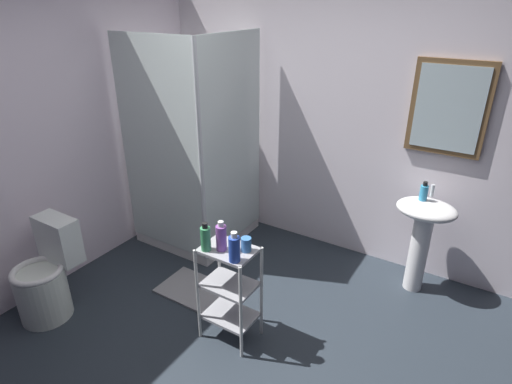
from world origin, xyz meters
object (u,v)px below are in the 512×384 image
Objects in this scene: pedestal_sink at (423,228)px; rinse_cup at (246,244)px; bath_mat at (195,290)px; shower_stall at (198,198)px; toilet at (47,278)px; hand_soap_bottle at (424,192)px; shampoo_bottle_blue at (234,248)px; conditioner_bottle_purple at (221,237)px; storage_cart at (229,286)px; body_wash_bottle_green at (206,238)px.

rinse_cup is (-0.88, -1.23, 0.21)m from pedestal_sink.
bath_mat is at bearing -146.36° from pedestal_sink.
shower_stall is 1.50m from toilet.
shower_stall is at bearing -169.82° from hand_soap_bottle.
shower_stall is 20.76× the size of rinse_cup.
shampoo_bottle_blue is 0.16m from conditioner_bottle_purple.
shower_stall is 1.39m from storage_cart.
hand_soap_bottle is at bearing 53.24° from conditioner_bottle_purple.
body_wash_bottle_green is 0.98m from bath_mat.
shampoo_bottle_blue is (-0.88, -1.36, 0.25)m from pedestal_sink.
hand_soap_bottle is (0.95, 1.29, 0.44)m from storage_cart.
hand_soap_bottle reaches higher than pedestal_sink.
bath_mat is at bearing 152.54° from shampoo_bottle_blue.
hand_soap_bottle reaches higher than shampoo_bottle_blue.
shower_stall reaches higher than body_wash_bottle_green.
rinse_cup reaches higher than storage_cart.
conditioner_bottle_purple reaches higher than bath_mat.
storage_cart is at bearing 39.93° from conditioner_bottle_purple.
pedestal_sink is 1.62m from storage_cart.
pedestal_sink is 0.30m from hand_soap_bottle.
conditioner_bottle_purple reaches higher than body_wash_bottle_green.
pedestal_sink is 8.41× the size of rinse_cup.
body_wash_bottle_green is at bearing 178.36° from shampoo_bottle_blue.
toilet is 2.96m from hand_soap_bottle.
bath_mat is at bearing -54.76° from shower_stall.
rinse_cup is 0.16× the size of bath_mat.
shampoo_bottle_blue is 0.14m from rinse_cup.
shampoo_bottle_blue is at bearing -1.64° from body_wash_bottle_green.
shampoo_bottle_blue is (1.44, 0.44, 0.52)m from toilet.
pedestal_sink is at bearing 57.15° from shampoo_bottle_blue.
hand_soap_bottle is 1.50m from rinse_cup.
shower_stall is 2.05m from pedestal_sink.
body_wash_bottle_green is at bearing -144.91° from storage_cart.
bath_mat is at bearing 151.33° from conditioner_bottle_purple.
hand_soap_bottle is at bearing 53.59° from storage_cart.
storage_cart is at bearing 21.62° from toilet.
body_wash_bottle_green is (1.21, 0.44, 0.51)m from toilet.
shampoo_bottle_blue is at bearing -121.28° from hand_soap_bottle.
pedestal_sink is 1.35× the size of bath_mat.
shampoo_bottle_blue reaches higher than rinse_cup.
shower_stall is 9.68× the size of shampoo_bottle_blue.
shower_stall is at bearing -170.39° from pedestal_sink.
bath_mat is at bearing -145.25° from hand_soap_bottle.
conditioner_bottle_purple is 0.10m from body_wash_bottle_green.
conditioner_bottle_purple is at bearing -28.67° from bath_mat.
shampoo_bottle_blue is at bearing 16.86° from toilet.
pedestal_sink is 1.53m from rinse_cup.
shower_stall is at bearing 142.04° from rinse_cup.
shower_stall is at bearing 78.27° from toilet.
conditioner_bottle_purple reaches higher than shampoo_bottle_blue.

